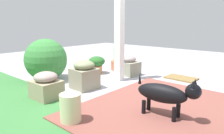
% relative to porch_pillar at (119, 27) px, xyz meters
% --- Properties ---
extents(ground_plane, '(12.00, 12.00, 0.00)m').
position_rel_porch_pillar_xyz_m(ground_plane, '(-0.36, 0.28, -1.06)').
color(ground_plane, '#A3A0A9').
extents(brick_path, '(1.80, 2.40, 0.02)m').
position_rel_porch_pillar_xyz_m(brick_path, '(-1.28, 0.73, -1.05)').
color(brick_path, brown).
rests_on(brick_path, ground).
extents(porch_pillar, '(0.14, 0.14, 2.11)m').
position_rel_porch_pillar_xyz_m(porch_pillar, '(0.00, 0.00, 0.00)').
color(porch_pillar, white).
rests_on(porch_pillar, ground).
extents(stone_planter_nearest, '(0.48, 0.38, 0.43)m').
position_rel_porch_pillar_xyz_m(stone_planter_nearest, '(0.13, -0.48, -0.85)').
color(stone_planter_nearest, gray).
rests_on(stone_planter_nearest, ground).
extents(stone_planter_mid, '(0.45, 0.44, 0.50)m').
position_rel_porch_pillar_xyz_m(stone_planter_mid, '(0.13, 0.80, -0.81)').
color(stone_planter_mid, gray).
rests_on(stone_planter_mid, ground).
extents(stone_planter_far, '(0.43, 0.38, 0.41)m').
position_rel_porch_pillar_xyz_m(stone_planter_far, '(0.20, 1.51, -0.86)').
color(stone_planter_far, gray).
rests_on(stone_planter_far, ground).
extents(round_shrub, '(0.83, 0.83, 0.83)m').
position_rel_porch_pillar_xyz_m(round_shrub, '(1.11, 0.94, -0.64)').
color(round_shrub, '#39803A').
rests_on(round_shrub, ground).
extents(terracotta_pot_broad, '(0.37, 0.37, 0.39)m').
position_rel_porch_pillar_xyz_m(terracotta_pot_broad, '(0.75, -0.12, -0.82)').
color(terracotta_pot_broad, '#C7794A').
rests_on(terracotta_pot_broad, ground).
extents(terracotta_pot_tall, '(0.30, 0.30, 0.58)m').
position_rel_porch_pillar_xyz_m(terracotta_pot_tall, '(0.63, -0.70, -0.85)').
color(terracotta_pot_tall, '#C56C4A').
rests_on(terracotta_pot_tall, ground).
extents(dog, '(0.77, 0.27, 0.53)m').
position_rel_porch_pillar_xyz_m(dog, '(-1.48, 0.93, -0.75)').
color(dog, black).
rests_on(dog, ground).
extents(ceramic_urn, '(0.24, 0.24, 0.35)m').
position_rel_porch_pillar_xyz_m(ceramic_urn, '(-0.72, 1.76, -0.88)').
color(ceramic_urn, beige).
rests_on(ceramic_urn, ground).
extents(doormat, '(0.61, 0.42, 0.03)m').
position_rel_porch_pillar_xyz_m(doormat, '(-0.90, -0.92, -1.04)').
color(doormat, olive).
rests_on(doormat, ground).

